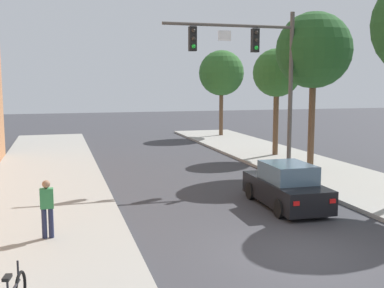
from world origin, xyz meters
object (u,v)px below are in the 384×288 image
object	(u,v)px
car_lead_black	(286,187)
street_tree_farthest	(221,73)
traffic_signal_mast	(257,63)
street_tree_second	(314,51)
pedestrian_sidewalk_left_walker	(47,206)
street_tree_third	(277,74)

from	to	relation	value
car_lead_black	street_tree_farthest	world-z (taller)	street_tree_farthest
traffic_signal_mast	street_tree_second	xyz separation A→B (m)	(3.31, 0.73, 0.65)
street_tree_second	street_tree_farthest	size ratio (longest dim) A/B	1.12
traffic_signal_mast	street_tree_farthest	distance (m)	16.91
pedestrian_sidewalk_left_walker	street_tree_third	world-z (taller)	street_tree_third
street_tree_third	traffic_signal_mast	bearing A→B (deg)	-123.85
car_lead_black	pedestrian_sidewalk_left_walker	distance (m)	8.36
pedestrian_sidewalk_left_walker	street_tree_second	xyz separation A→B (m)	(12.45, 7.44, 4.91)
car_lead_black	pedestrian_sidewalk_left_walker	bearing A→B (deg)	-168.13
street_tree_third	street_tree_farthest	bearing A→B (deg)	87.92
car_lead_black	street_tree_second	size ratio (longest dim) A/B	0.56
traffic_signal_mast	street_tree_farthest	xyz separation A→B (m)	(4.10, 16.41, -0.14)
car_lead_black	street_tree_third	xyz separation A→B (m)	(4.68, 10.52, 4.24)
street_tree_third	pedestrian_sidewalk_left_walker	bearing A→B (deg)	-136.41
street_tree_second	street_tree_farthest	distance (m)	15.72
street_tree_third	car_lead_black	bearing A→B (deg)	-113.98
traffic_signal_mast	street_tree_second	bearing A→B (deg)	12.47
street_tree_farthest	street_tree_second	bearing A→B (deg)	-92.91
traffic_signal_mast	street_tree_third	distance (m)	6.67
street_tree_second	street_tree_third	distance (m)	4.92
car_lead_black	street_tree_second	distance (m)	8.86
car_lead_black	street_tree_farthest	size ratio (longest dim) A/B	0.62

